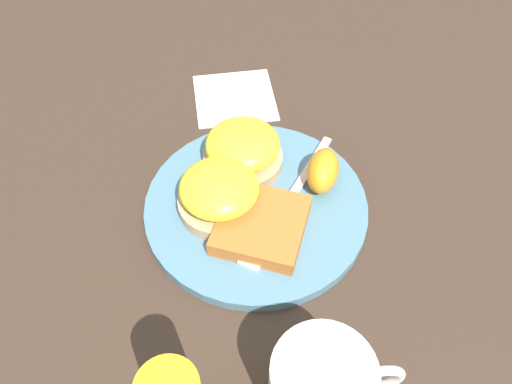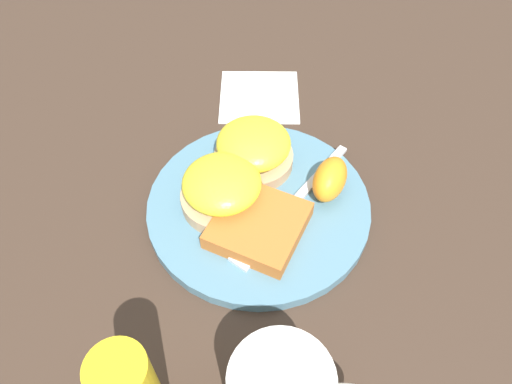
{
  "view_description": "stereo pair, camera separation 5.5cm",
  "coord_description": "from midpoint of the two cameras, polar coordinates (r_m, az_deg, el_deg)",
  "views": [
    {
      "loc": [
        -0.05,
        -0.34,
        0.47
      ],
      "look_at": [
        0.0,
        0.0,
        0.03
      ],
      "focal_mm": 35.0,
      "sensor_mm": 36.0,
      "label": 1
    },
    {
      "loc": [
        0.0,
        -0.35,
        0.47
      ],
      "look_at": [
        0.0,
        0.0,
        0.03
      ],
      "focal_mm": 35.0,
      "sensor_mm": 36.0,
      "label": 2
    }
  ],
  "objects": [
    {
      "name": "ground_plane",
      "position": [
        0.58,
        -2.73,
        -2.27
      ],
      "size": [
        1.1,
        1.1,
        0.0
      ],
      "primitive_type": "plane",
      "color": "#38281E"
    },
    {
      "name": "plate",
      "position": [
        0.57,
        -2.75,
        -1.85
      ],
      "size": [
        0.26,
        0.26,
        0.01
      ],
      "primitive_type": "cylinder",
      "color": "slate",
      "rests_on": "ground_plane"
    },
    {
      "name": "sandwich_benedict_left",
      "position": [
        0.59,
        -4.21,
        4.67
      ],
      "size": [
        0.09,
        0.09,
        0.05
      ],
      "color": "tan",
      "rests_on": "plate"
    },
    {
      "name": "sandwich_benedict_right",
      "position": [
        0.55,
        -7.09,
        -0.12
      ],
      "size": [
        0.09,
        0.09,
        0.05
      ],
      "color": "tan",
      "rests_on": "plate"
    },
    {
      "name": "hashbrown_patty",
      "position": [
        0.54,
        -1.96,
        -3.92
      ],
      "size": [
        0.12,
        0.12,
        0.02
      ],
      "primitive_type": "cube",
      "rotation": [
        0.0,
        0.0,
        -0.43
      ],
      "color": "#B26026",
      "rests_on": "plate"
    },
    {
      "name": "orange_wedge",
      "position": [
        0.57,
        4.93,
        2.28
      ],
      "size": [
        0.06,
        0.07,
        0.04
      ],
      "primitive_type": "ellipsoid",
      "rotation": [
        0.0,
        0.0,
        1.17
      ],
      "color": "orange",
      "rests_on": "plate"
    },
    {
      "name": "fork",
      "position": [
        0.56,
        0.64,
        -1.79
      ],
      "size": [
        0.14,
        0.18,
        0.0
      ],
      "color": "silver",
      "rests_on": "plate"
    },
    {
      "name": "napkin",
      "position": [
        0.71,
        -4.44,
        10.67
      ],
      "size": [
        0.11,
        0.11,
        0.0
      ],
      "primitive_type": "cube",
      "rotation": [
        0.0,
        0.0,
        0.0
      ],
      "color": "white",
      "rests_on": "ground_plane"
    }
  ]
}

